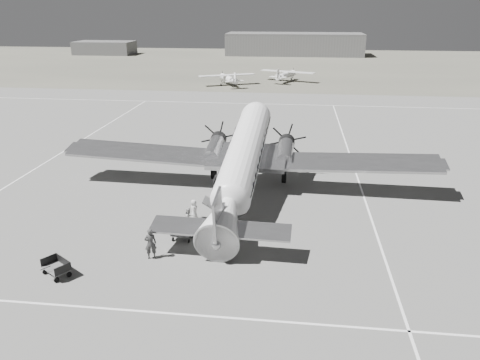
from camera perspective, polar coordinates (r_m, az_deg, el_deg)
name	(u,v)px	position (r m, az deg, el deg)	size (l,w,h in m)	color
ground	(211,203)	(36.56, -3.51, -2.85)	(260.00, 260.00, 0.00)	slate
taxi_line_near	(162,313)	(24.66, -9.47, -15.67)	(60.00, 0.15, 0.01)	white
taxi_line_right	(369,211)	(36.49, 15.41, -3.63)	(0.15, 80.00, 0.01)	white
taxi_line_left	(55,157)	(51.43, -21.61, 2.68)	(0.15, 60.00, 0.01)	white
taxi_line_horizon	(256,104)	(74.69, 1.97, 9.28)	(90.00, 0.15, 0.01)	white
grass_infield	(274,64)	(128.98, 4.16, 13.95)	(260.00, 90.00, 0.01)	#646154
hangar_main	(294,44)	(153.43, 6.64, 16.14)	(42.00, 14.00, 6.60)	#5D5D5D
shed_secondary	(105,48)	(160.66, -16.15, 15.22)	(18.00, 10.00, 4.00)	#545454
dc3_airliner	(243,161)	(36.63, 0.37, 2.28)	(31.64, 21.95, 6.03)	#B0B0B2
light_plane_left	(228,79)	(92.30, -1.47, 12.15)	(11.15, 9.04, 2.31)	white
light_plane_right	(286,76)	(97.60, 5.67, 12.53)	(11.40, 9.25, 2.37)	white
baggage_cart_near	(182,234)	(31.07, -7.04, -6.55)	(1.45, 1.02, 0.82)	#545454
baggage_cart_far	(56,268)	(28.94, -21.49, -9.95)	(1.70, 1.20, 0.96)	#545454
ground_crew	(151,244)	(28.96, -10.85, -7.61)	(0.72, 0.47, 1.98)	#333333
ramp_agent	(189,218)	(32.42, -6.24, -4.62)	(0.75, 0.58, 1.53)	#AFAFAC
passenger	(194,210)	(33.67, -5.63, -3.62)	(0.74, 0.48, 1.52)	#B7B7B5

